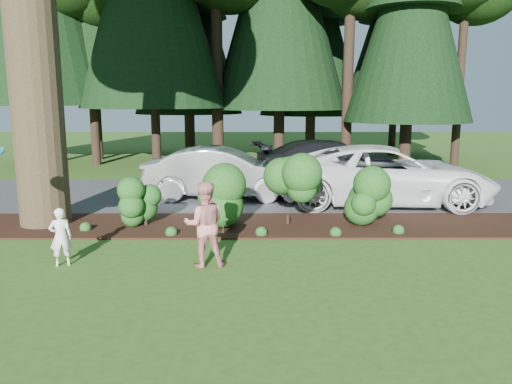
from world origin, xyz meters
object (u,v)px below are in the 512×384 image
car_dark_suv (331,162)px  adult (204,224)px  car_silver_wagon (223,173)px  child (61,237)px  car_white_suv (385,175)px

car_dark_suv → adult: 9.93m
car_silver_wagon → adult: car_silver_wagon is taller
car_silver_wagon → adult: bearing=-176.9°
car_silver_wagon → car_dark_suv: bearing=-53.2°
car_dark_suv → child: car_dark_suv is taller
car_silver_wagon → adult: size_ratio=3.03×
car_dark_suv → car_white_suv: bearing=-172.7°
car_silver_wagon → car_white_suv: (4.98, -0.90, 0.07)m
car_white_suv → adult: 7.48m
child → car_silver_wagon: bearing=-134.1°
car_silver_wagon → adult: 6.53m
adult → car_silver_wagon: bearing=-96.4°
car_dark_suv → child: bearing=134.2°
car_silver_wagon → car_dark_suv: (3.88, 2.64, 0.01)m
car_dark_suv → adult: car_dark_suv is taller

